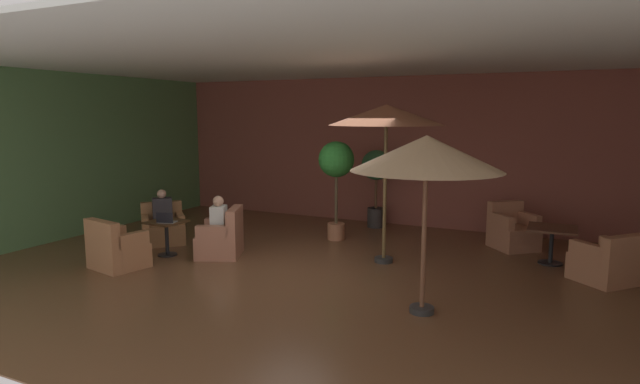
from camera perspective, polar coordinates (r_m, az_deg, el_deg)
The scene contains 19 objects.
ground_plane at distance 8.62m, azimuth -1.26°, elevation -8.84°, with size 11.35×8.69×0.02m, color brown.
wall_back_brick at distance 12.25m, azimuth 7.86°, elevation 4.45°, with size 11.35×0.08×3.42m, color brown.
wall_left_accent at distance 11.92m, azimuth -26.30°, elevation 3.54°, with size 0.08×8.69×3.42m, color #56834D.
ceiling_slab at distance 8.28m, azimuth -1.34°, elevation 14.67°, with size 11.35×8.69×0.06m, color white.
cafe_table_front_left at distance 9.90m, azimuth -16.47°, elevation -3.98°, with size 0.66×0.66×0.64m.
armchair_front_left_north at distance 9.39m, azimuth -21.41°, elevation -5.93°, with size 0.95×0.88×0.85m.
armchair_front_left_east at distance 9.66m, azimuth -10.71°, elevation -5.04°, with size 1.00×1.03×0.89m.
armchair_front_left_south at distance 10.92m, azimuth -16.83°, elevation -3.85°, with size 1.09×1.09×0.80m.
cafe_table_front_right at distance 9.80m, azimuth 24.08°, elevation -4.33°, with size 0.80×0.80×0.64m.
armchair_front_right_north at distance 9.16m, azimuth 28.92°, elevation -6.87°, with size 1.09×1.09×0.79m.
armchair_front_right_east at distance 10.69m, azimuth 20.34°, elevation -4.08°, with size 1.04×1.04×0.88m.
patio_umbrella_tall_red at distance 6.63m, azimuth 11.59°, elevation 4.06°, with size 1.91×1.91×2.31m.
patio_umbrella_center_beige at distance 8.89m, azimuth 7.28°, elevation 8.24°, with size 1.96×1.96×2.73m.
potted_tree_left_corner at distance 11.82m, azimuth 6.18°, elevation 1.97°, with size 0.68×0.68×1.77m.
potted_tree_mid_left at distance 10.55m, azimuth 1.80°, elevation 2.78°, with size 0.73×0.73×2.02m.
patron_blue_shirt at distance 9.59m, azimuth -11.05°, elevation -2.72°, with size 0.37×0.40×0.70m.
patron_by_window at distance 10.80m, azimuth -16.90°, elevation -1.78°, with size 0.43×0.43×0.68m.
iced_drink_cup at distance 9.85m, azimuth -16.53°, elevation -2.75°, with size 0.08×0.08×0.11m, color white.
open_laptop at distance 9.69m, azimuth -16.52°, elevation -2.96°, with size 0.36×0.31×0.20m.
Camera 1 is at (3.72, -7.34, 2.56)m, focal length 29.19 mm.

